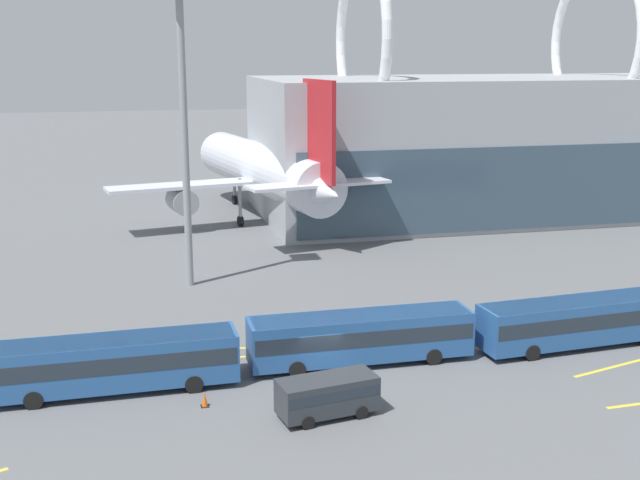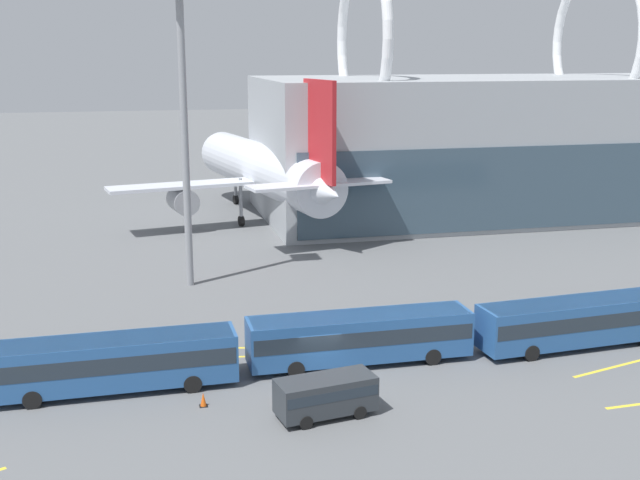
{
  "view_description": "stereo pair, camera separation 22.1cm",
  "coord_description": "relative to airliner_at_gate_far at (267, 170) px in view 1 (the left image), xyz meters",
  "views": [
    {
      "loc": [
        -10.18,
        -41.2,
        18.32
      ],
      "look_at": [
        3.97,
        17.76,
        4.0
      ],
      "focal_mm": 45.0,
      "sensor_mm": 36.0,
      "label": 1
    },
    {
      "loc": [
        -9.96,
        -41.25,
        18.32
      ],
      "look_at": [
        3.97,
        17.76,
        4.0
      ],
      "focal_mm": 45.0,
      "sensor_mm": 36.0,
      "label": 2
    }
  ],
  "objects": [
    {
      "name": "ground_plane",
      "position": [
        -4.33,
        -44.12,
        -5.72
      ],
      "size": [
        440.0,
        440.0,
        0.0
      ],
      "primitive_type": "plane",
      "color": "slate"
    },
    {
      "name": "lane_stripe_0",
      "position": [
        14.57,
        -45.53,
        -5.71
      ],
      "size": [
        9.49,
        2.77,
        0.01
      ],
      "primitive_type": "cube",
      "rotation": [
        0.0,
        0.0,
        0.26
      ],
      "color": "yellow",
      "rests_on": "ground_plane"
    },
    {
      "name": "service_van_foreground",
      "position": [
        -5.26,
        -48.37,
        -4.48
      ],
      "size": [
        5.36,
        2.86,
        2.09
      ],
      "rotation": [
        0.0,
        0.0,
        0.17
      ],
      "color": "#2D3338",
      "rests_on": "ground_plane"
    },
    {
      "name": "shuttle_bus_0",
      "position": [
        -15.88,
        -42.63,
        -3.91
      ],
      "size": [
        13.54,
        2.97,
        3.04
      ],
      "rotation": [
        0.0,
        0.0,
        0.02
      ],
      "color": "#285693",
      "rests_on": "ground_plane"
    },
    {
      "name": "lane_stripe_2",
      "position": [
        -11.6,
        -37.01,
        -5.71
      ],
      "size": [
        9.74,
        2.19,
        0.01
      ],
      "primitive_type": "cube",
      "rotation": [
        0.0,
        0.0,
        -0.2
      ],
      "color": "yellow",
      "rests_on": "ground_plane"
    },
    {
      "name": "traffic_cone_2",
      "position": [
        -11.28,
        -45.74,
        -5.34
      ],
      "size": [
        0.44,
        0.44,
        0.77
      ],
      "color": "black",
      "rests_on": "ground_plane"
    },
    {
      "name": "airliner_at_gate_far",
      "position": [
        0.0,
        0.0,
        0.0
      ],
      "size": [
        34.73,
        37.05,
        15.83
      ],
      "rotation": [
        0.0,
        0.0,
        1.76
      ],
      "color": "silver",
      "rests_on": "ground_plane"
    },
    {
      "name": "traffic_cone_0",
      "position": [
        -7.29,
        -45.94,
        -5.43
      ],
      "size": [
        0.6,
        0.6,
        0.58
      ],
      "color": "black",
      "rests_on": "ground_plane"
    },
    {
      "name": "lane_stripe_1",
      "position": [
        -11.26,
        -38.87,
        -5.71
      ],
      "size": [
        11.04,
        1.49,
        0.01
      ],
      "primitive_type": "cube",
      "rotation": [
        0.0,
        0.0,
        -0.11
      ],
      "color": "yellow",
      "rests_on": "ground_plane"
    },
    {
      "name": "shuttle_bus_2",
      "position": [
        12.76,
        -42.31,
        -3.91
      ],
      "size": [
        13.66,
        3.71,
        3.04
      ],
      "rotation": [
        0.0,
        0.0,
        0.07
      ],
      "color": "#285693",
      "rests_on": "ground_plane"
    },
    {
      "name": "floodlight_mast",
      "position": [
        -10.23,
        -22.73,
        8.9
      ],
      "size": [
        2.34,
        2.34,
        22.96
      ],
      "color": "gray",
      "rests_on": "ground_plane"
    },
    {
      "name": "shuttle_bus_1",
      "position": [
        -1.56,
        -41.84,
        -3.91
      ],
      "size": [
        13.5,
        2.85,
        3.04
      ],
      "rotation": [
        0.0,
        0.0,
        0.0
      ],
      "color": "#285693",
      "rests_on": "ground_plane"
    }
  ]
}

